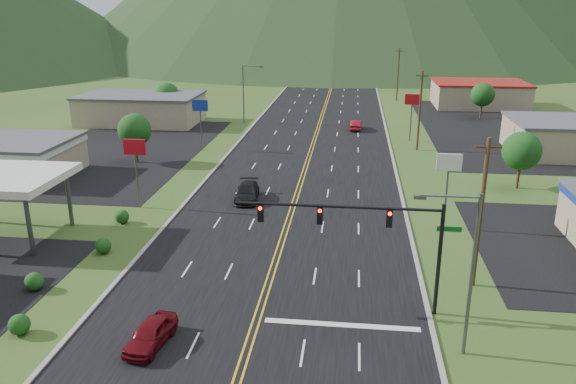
# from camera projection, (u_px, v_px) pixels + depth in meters

# --- Properties ---
(traffic_signal) EXTENTS (13.10, 0.43, 7.00)m
(traffic_signal) POSITION_uv_depth(u_px,v_px,m) (371.00, 228.00, 32.55)
(traffic_signal) COLOR black
(traffic_signal) RESTS_ON ground
(streetlight_east) EXTENTS (3.28, 0.25, 9.00)m
(streetlight_east) POSITION_uv_depth(u_px,v_px,m) (466.00, 265.00, 28.31)
(streetlight_east) COLOR #59595E
(streetlight_east) RESTS_ON ground
(streetlight_west) EXTENTS (3.28, 0.25, 9.00)m
(streetlight_west) POSITION_uv_depth(u_px,v_px,m) (245.00, 90.00, 87.38)
(streetlight_west) COLOR #59595E
(streetlight_west) RESTS_ON ground
(building_west_mid) EXTENTS (14.40, 10.40, 4.10)m
(building_west_mid) POSITION_uv_depth(u_px,v_px,m) (4.00, 156.00, 60.40)
(building_west_mid) COLOR tan
(building_west_mid) RESTS_ON ground
(building_west_far) EXTENTS (18.40, 11.40, 4.50)m
(building_west_far) POSITION_uv_depth(u_px,v_px,m) (141.00, 108.00, 88.23)
(building_west_far) COLOR tan
(building_west_far) RESTS_ON ground
(building_east_mid) EXTENTS (14.40, 11.40, 4.30)m
(building_east_mid) POSITION_uv_depth(u_px,v_px,m) (570.00, 137.00, 69.36)
(building_east_mid) COLOR tan
(building_east_mid) RESTS_ON ground
(building_east_far) EXTENTS (16.40, 12.40, 4.50)m
(building_east_far) POSITION_uv_depth(u_px,v_px,m) (479.00, 94.00, 102.76)
(building_east_far) COLOR tan
(building_east_far) RESTS_ON ground
(pole_sign_west_a) EXTENTS (2.00, 0.18, 6.40)m
(pole_sign_west_a) POSITION_uv_depth(u_px,v_px,m) (135.00, 154.00, 49.99)
(pole_sign_west_a) COLOR #59595E
(pole_sign_west_a) RESTS_ON ground
(pole_sign_west_b) EXTENTS (2.00, 0.18, 6.40)m
(pole_sign_west_b) POSITION_uv_depth(u_px,v_px,m) (200.00, 111.00, 70.72)
(pole_sign_west_b) COLOR #59595E
(pole_sign_west_b) RESTS_ON ground
(pole_sign_east_a) EXTENTS (2.00, 0.18, 6.40)m
(pole_sign_east_a) POSITION_uv_depth(u_px,v_px,m) (449.00, 170.00, 45.11)
(pole_sign_east_a) COLOR #59595E
(pole_sign_east_a) RESTS_ON ground
(pole_sign_east_b) EXTENTS (2.00, 0.18, 6.40)m
(pole_sign_east_b) POSITION_uv_depth(u_px,v_px,m) (412.00, 104.00, 75.27)
(pole_sign_east_b) COLOR #59595E
(pole_sign_east_b) RESTS_ON ground
(tree_west_a) EXTENTS (3.84, 3.84, 5.82)m
(tree_west_a) POSITION_uv_depth(u_px,v_px,m) (135.00, 130.00, 65.15)
(tree_west_a) COLOR #382314
(tree_west_a) RESTS_ON ground
(tree_west_b) EXTENTS (3.84, 3.84, 5.82)m
(tree_west_b) POSITION_uv_depth(u_px,v_px,m) (167.00, 95.00, 91.15)
(tree_west_b) COLOR #382314
(tree_west_b) RESTS_ON ground
(tree_east_a) EXTENTS (3.84, 3.84, 5.82)m
(tree_east_a) POSITION_uv_depth(u_px,v_px,m) (522.00, 151.00, 55.79)
(tree_east_a) COLOR #382314
(tree_east_a) RESTS_ON ground
(tree_east_b) EXTENTS (3.84, 3.84, 5.82)m
(tree_east_b) POSITION_uv_depth(u_px,v_px,m) (483.00, 95.00, 91.16)
(tree_east_b) COLOR #382314
(tree_east_b) RESTS_ON ground
(utility_pole_a) EXTENTS (1.60, 0.28, 10.00)m
(utility_pole_a) POSITION_uv_depth(u_px,v_px,m) (481.00, 213.00, 35.61)
(utility_pole_a) COLOR #382314
(utility_pole_a) RESTS_ON ground
(utility_pole_b) EXTENTS (1.60, 0.28, 10.00)m
(utility_pole_b) POSITION_uv_depth(u_px,v_px,m) (420.00, 110.00, 70.48)
(utility_pole_b) COLOR #382314
(utility_pole_b) RESTS_ON ground
(utility_pole_c) EXTENTS (1.60, 0.28, 10.00)m
(utility_pole_c) POSITION_uv_depth(u_px,v_px,m) (398.00, 74.00, 108.17)
(utility_pole_c) COLOR #382314
(utility_pole_c) RESTS_ON ground
(utility_pole_d) EXTENTS (1.60, 0.28, 10.00)m
(utility_pole_d) POSITION_uv_depth(u_px,v_px,m) (388.00, 56.00, 145.87)
(utility_pole_d) COLOR #382314
(utility_pole_d) RESTS_ON ground
(car_red_near) EXTENTS (2.22, 4.29, 1.39)m
(car_red_near) POSITION_uv_depth(u_px,v_px,m) (151.00, 334.00, 30.38)
(car_red_near) COLOR #630B12
(car_red_near) RESTS_ON ground
(car_dark_mid) EXTENTS (2.55, 5.32, 1.49)m
(car_dark_mid) POSITION_uv_depth(u_px,v_px,m) (247.00, 193.00, 53.28)
(car_dark_mid) COLOR black
(car_dark_mid) RESTS_ON ground
(car_red_far) EXTENTS (1.72, 4.45, 1.45)m
(car_red_far) POSITION_uv_depth(u_px,v_px,m) (356.00, 125.00, 83.51)
(car_red_far) COLOR maroon
(car_red_far) RESTS_ON ground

